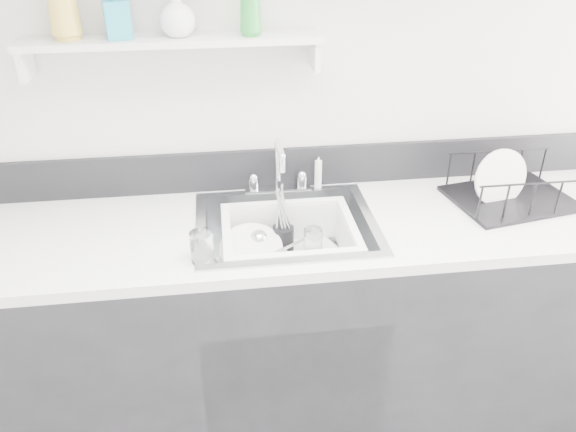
{
  "coord_description": "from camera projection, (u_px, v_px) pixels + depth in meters",
  "views": [
    {
      "loc": [
        -0.22,
        -0.51,
        1.94
      ],
      "look_at": [
        0.0,
        1.14,
        0.98
      ],
      "focal_mm": 35.0,
      "sensor_mm": 36.0,
      "label": 1
    }
  ],
  "objects": [
    {
      "name": "soap_bottle_b",
      "position": [
        116.0,
        10.0,
        1.79
      ],
      "size": [
        0.1,
        0.1,
        0.18
      ],
      "primitive_type": "imported",
      "rotation": [
        0.0,
        0.0,
        0.22
      ],
      "color": "teal",
      "rests_on": "wall_shelf"
    },
    {
      "name": "ladle",
      "position": [
        276.0,
        251.0,
        2.05
      ],
      "size": [
        0.29,
        0.28,
        0.09
      ],
      "primitive_type": null,
      "rotation": [
        0.0,
        0.0,
        -0.74
      ],
      "color": "silver",
      "rests_on": "wash_tub"
    },
    {
      "name": "dish_rack",
      "position": [
        513.0,
        182.0,
        2.11
      ],
      "size": [
        0.49,
        0.4,
        0.15
      ],
      "primitive_type": null,
      "rotation": [
        0.0,
        0.0,
        0.18
      ],
      "color": "black",
      "rests_on": "counter_run"
    },
    {
      "name": "utensil_cup",
      "position": [
        283.0,
        237.0,
        2.1
      ],
      "size": [
        0.08,
        0.08,
        0.27
      ],
      "rotation": [
        0.0,
        0.0,
        0.26
      ],
      "color": "black",
      "rests_on": "wash_tub"
    },
    {
      "name": "room_shell",
      "position": [
        348.0,
        74.0,
        0.93
      ],
      "size": [
        3.5,
        3.0,
        2.6
      ],
      "color": "silver",
      "rests_on": "ground"
    },
    {
      "name": "backsplash",
      "position": [
        277.0,
        168.0,
        2.22
      ],
      "size": [
        3.2,
        0.02,
        0.16
      ],
      "primitive_type": "cube",
      "color": "black",
      "rests_on": "counter_run"
    },
    {
      "name": "sink",
      "position": [
        286.0,
        245.0,
        2.05
      ],
      "size": [
        0.64,
        0.52,
        0.2
      ],
      "primitive_type": null,
      "color": "silver",
      "rests_on": "counter_run"
    },
    {
      "name": "soap_bottle_d",
      "position": [
        250.0,
        6.0,
        1.82
      ],
      "size": [
        0.08,
        0.08,
        0.19
      ],
      "primitive_type": "imported",
      "rotation": [
        0.0,
        0.0,
        -0.07
      ],
      "color": "#268F33",
      "rests_on": "wall_shelf"
    },
    {
      "name": "bowl_small",
      "position": [
        307.0,
        261.0,
        2.04
      ],
      "size": [
        0.13,
        0.13,
        0.03
      ],
      "primitive_type": "imported",
      "rotation": [
        0.0,
        0.0,
        0.41
      ],
      "color": "white",
      "rests_on": "wash_tub"
    },
    {
      "name": "faucet",
      "position": [
        278.0,
        178.0,
        2.18
      ],
      "size": [
        0.26,
        0.18,
        0.23
      ],
      "color": "silver",
      "rests_on": "counter_run"
    },
    {
      "name": "wall_shelf",
      "position": [
        173.0,
        43.0,
        1.86
      ],
      "size": [
        1.0,
        0.16,
        0.12
      ],
      "color": "silver",
      "rests_on": "room_shell"
    },
    {
      "name": "soap_bottle_c",
      "position": [
        177.0,
        13.0,
        1.82
      ],
      "size": [
        0.15,
        0.15,
        0.15
      ],
      "primitive_type": "imported",
      "rotation": [
        0.0,
        0.0,
        -0.37
      ],
      "color": "white",
      "rests_on": "wall_shelf"
    },
    {
      "name": "counter_run",
      "position": [
        286.0,
        323.0,
        2.23
      ],
      "size": [
        3.2,
        0.62,
        0.92
      ],
      "color": "black",
      "rests_on": "ground"
    },
    {
      "name": "plate_stack",
      "position": [
        254.0,
        256.0,
        2.04
      ],
      "size": [
        0.28,
        0.27,
        0.11
      ],
      "rotation": [
        0.0,
        0.0,
        -0.35
      ],
      "color": "white",
      "rests_on": "wash_tub"
    },
    {
      "name": "side_sprayer",
      "position": [
        318.0,
        173.0,
        2.2
      ],
      "size": [
        0.03,
        0.03,
        0.14
      ],
      "primitive_type": "cylinder",
      "color": "white",
      "rests_on": "counter_run"
    },
    {
      "name": "tumbler_in_tub",
      "position": [
        313.0,
        241.0,
        2.09
      ],
      "size": [
        0.09,
        0.09,
        0.1
      ],
      "primitive_type": "cylinder",
      "rotation": [
        0.0,
        0.0,
        0.26
      ],
      "color": "white",
      "rests_on": "wash_tub"
    },
    {
      "name": "wash_tub",
      "position": [
        289.0,
        246.0,
        2.01
      ],
      "size": [
        0.58,
        0.54,
        0.18
      ],
      "primitive_type": null,
      "rotation": [
        0.0,
        0.0,
        0.4
      ],
      "color": "white",
      "rests_on": "sink"
    },
    {
      "name": "tumbler_counter",
      "position": [
        202.0,
        247.0,
        1.78
      ],
      "size": [
        0.09,
        0.09,
        0.1
      ],
      "primitive_type": "cylinder",
      "rotation": [
        0.0,
        0.0,
        -0.34
      ],
      "color": "white",
      "rests_on": "counter_run"
    }
  ]
}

